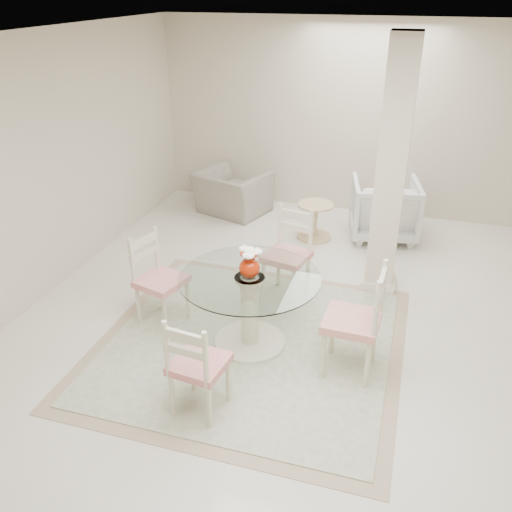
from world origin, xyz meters
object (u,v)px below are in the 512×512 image
(red_vase, at_px, (250,263))
(dining_chair_north, at_px, (290,247))
(armchair_white, at_px, (384,209))
(side_table, at_px, (315,222))
(column, at_px, (391,171))
(dining_chair_south, at_px, (195,361))
(dining_table, at_px, (250,311))
(dining_chair_west, at_px, (155,272))
(recliner_taupe, at_px, (232,192))
(dining_chair_east, at_px, (361,314))

(red_vase, relative_size, dining_chair_north, 0.26)
(armchair_white, bearing_deg, side_table, 9.08)
(column, distance_m, armchair_white, 1.66)
(side_table, bearing_deg, dining_chair_south, -93.72)
(dining_table, relative_size, side_table, 2.62)
(column, relative_size, dining_chair_west, 2.57)
(recliner_taupe, bearing_deg, dining_chair_north, 141.48)
(red_vase, height_order, recliner_taupe, red_vase)
(side_table, bearing_deg, armchair_white, 20.35)
(column, bearing_deg, armchair_white, 93.73)
(red_vase, distance_m, armchair_white, 3.06)
(dining_chair_east, bearing_deg, recliner_taupe, -142.52)
(dining_table, distance_m, dining_chair_east, 1.05)
(dining_table, distance_m, dining_chair_west, 1.03)
(armchair_white, bearing_deg, column, 82.46)
(dining_chair_east, relative_size, dining_chair_west, 1.10)
(column, xyz_separation_m, side_table, (-0.95, 1.04, -1.12))
(dining_chair_west, xyz_separation_m, side_table, (1.12, 2.41, -0.33))
(dining_chair_north, bearing_deg, dining_chair_east, -39.59)
(column, bearing_deg, dining_table, -125.16)
(dining_chair_north, distance_m, armchair_white, 2.04)
(dining_chair_south, bearing_deg, side_table, -86.69)
(dining_chair_south, bearing_deg, red_vase, -89.85)
(dining_table, height_order, armchair_white, armchair_white)
(dining_chair_east, relative_size, side_table, 2.36)
(recliner_taupe, distance_m, armchair_white, 2.23)
(dining_chair_west, bearing_deg, dining_chair_south, -126.54)
(dining_table, relative_size, dining_chair_north, 1.17)
(red_vase, distance_m, dining_chair_north, 1.07)
(recliner_taupe, xyz_separation_m, side_table, (1.35, -0.54, -0.09))
(dining_chair_west, distance_m, recliner_taupe, 2.97)
(recliner_taupe, bearing_deg, dining_chair_south, 123.32)
(dining_table, relative_size, dining_chair_south, 1.27)
(column, relative_size, armchair_white, 3.09)
(side_table, bearing_deg, dining_table, -92.48)
(dining_table, xyz_separation_m, dining_chair_east, (1.02, -0.12, 0.23))
(dining_chair_east, bearing_deg, dining_table, -94.23)
(dining_chair_west, bearing_deg, recliner_taupe, 20.00)
(red_vase, bearing_deg, column, 54.87)
(dining_chair_east, xyz_separation_m, recliner_taupe, (-2.26, 3.20, -0.29))
(side_table, bearing_deg, column, -47.45)
(dining_chair_west, height_order, side_table, dining_chair_west)
(red_vase, relative_size, armchair_white, 0.33)
(dining_chair_north, bearing_deg, column, 40.05)
(column, distance_m, red_vase, 1.90)
(red_vase, bearing_deg, recliner_taupe, 111.94)
(column, relative_size, dining_chair_east, 2.34)
(dining_chair_south, relative_size, side_table, 2.06)
(armchair_white, distance_m, side_table, 0.94)
(dining_chair_north, distance_m, dining_chair_west, 1.44)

